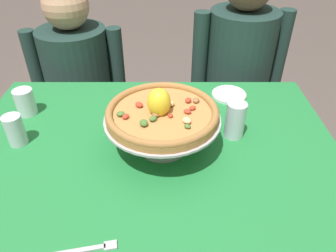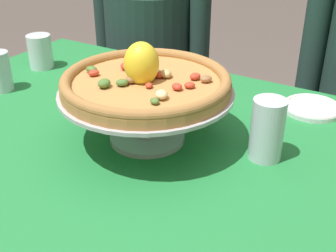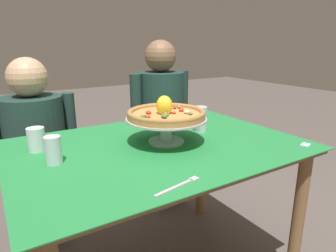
{
  "view_description": "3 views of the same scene",
  "coord_description": "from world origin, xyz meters",
  "views": [
    {
      "loc": [
        0.06,
        -0.85,
        1.47
      ],
      "look_at": [
        0.07,
        0.02,
        0.84
      ],
      "focal_mm": 34.09,
      "sensor_mm": 36.0,
      "label": 1
    },
    {
      "loc": [
        0.53,
        -0.72,
        1.27
      ],
      "look_at": [
        0.08,
        0.04,
        0.79
      ],
      "focal_mm": 47.08,
      "sensor_mm": 36.0,
      "label": 2
    },
    {
      "loc": [
        -0.65,
        -1.12,
        1.22
      ],
      "look_at": [
        0.1,
        0.08,
        0.82
      ],
      "focal_mm": 31.31,
      "sensor_mm": 36.0,
      "label": 3
    }
  ],
  "objects": [
    {
      "name": "water_glass_side_right",
      "position": [
        0.3,
        0.07,
        0.82
      ],
      "size": [
        0.07,
        0.07,
        0.13
      ],
      "color": "silver",
      "rests_on": "dining_table"
    },
    {
      "name": "diner_left",
      "position": [
        -0.44,
        0.75,
        0.56
      ],
      "size": [
        0.52,
        0.39,
        1.14
      ],
      "color": "#1E3833",
      "rests_on": "ground"
    },
    {
      "name": "water_glass_side_left",
      "position": [
        -0.46,
        0.02,
        0.81
      ],
      "size": [
        0.06,
        0.06,
        0.11
      ],
      "color": "silver",
      "rests_on": "dining_table"
    },
    {
      "name": "dining_table",
      "position": [
        0.0,
        0.0,
        0.66
      ],
      "size": [
        1.31,
        0.93,
        0.76
      ],
      "color": "olive",
      "rests_on": "ground"
    },
    {
      "name": "side_plate",
      "position": [
        0.32,
        0.34,
        0.77
      ],
      "size": [
        0.15,
        0.15,
        0.02
      ],
      "color": "white",
      "rests_on": "dining_table"
    },
    {
      "name": "pizza_stand",
      "position": [
        0.04,
        0.0,
        0.85
      ],
      "size": [
        0.38,
        0.38,
        0.12
      ],
      "color": "#B7B7C1",
      "rests_on": "dining_table"
    },
    {
      "name": "pizza",
      "position": [
        0.04,
        0.0,
        0.91
      ],
      "size": [
        0.36,
        0.36,
        0.1
      ],
      "color": "#BC8447",
      "rests_on": "pizza_stand"
    },
    {
      "name": "water_glass_back_left",
      "position": [
        -0.49,
        0.21,
        0.81
      ],
      "size": [
        0.07,
        0.07,
        0.1
      ],
      "color": "silver",
      "rests_on": "dining_table"
    }
  ]
}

